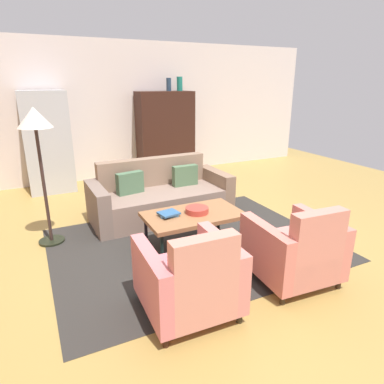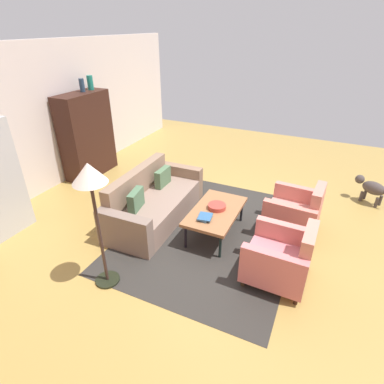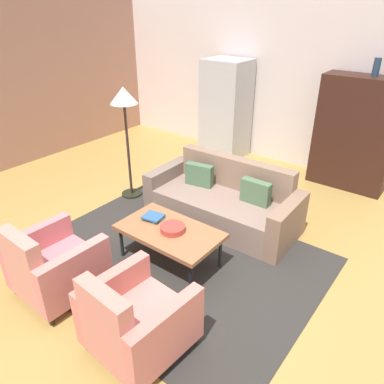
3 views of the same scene
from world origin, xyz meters
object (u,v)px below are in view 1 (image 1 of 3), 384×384
at_px(refrigerator, 47,142).
at_px(floor_lamp, 36,131).
at_px(coffee_table, 193,216).
at_px(armchair_left, 191,281).
at_px(fruit_bowl, 197,210).
at_px(armchair_right, 296,252).
at_px(vase_round, 180,84).
at_px(vase_tall, 169,85).
at_px(couch, 159,197).
at_px(book_stack, 169,214).
at_px(cabinet, 165,134).

relative_size(refrigerator, floor_lamp, 1.08).
bearing_deg(refrigerator, coffee_table, -67.15).
bearing_deg(armchair_left, fruit_bowl, 62.58).
relative_size(armchair_right, vase_round, 3.02).
relative_size(fruit_bowl, vase_round, 0.99).
distance_m(armchair_right, refrigerator, 4.93).
bearing_deg(vase_tall, couch, -116.41).
height_order(book_stack, refrigerator, refrigerator).
distance_m(armchair_left, fruit_bowl, 1.34).
bearing_deg(floor_lamp, armchair_right, -43.43).
xyz_separation_m(armchair_left, book_stack, (0.30, 1.23, 0.13)).
bearing_deg(armchair_right, couch, 108.19).
bearing_deg(coffee_table, fruit_bowl, 0.00).
distance_m(coffee_table, refrigerator, 3.62).
relative_size(book_stack, vase_round, 0.90).
relative_size(fruit_bowl, floor_lamp, 0.17).
height_order(book_stack, vase_tall, vase_tall).
bearing_deg(armchair_right, armchair_left, -176.05).
height_order(armchair_left, refrigerator, refrigerator).
relative_size(armchair_right, fruit_bowl, 3.06).
bearing_deg(couch, armchair_left, 74.40).
xyz_separation_m(refrigerator, floor_lamp, (-0.22, -2.38, 0.52)).
bearing_deg(cabinet, refrigerator, -177.50).
bearing_deg(couch, floor_lamp, 8.04).
distance_m(coffee_table, armchair_right, 1.31).
bearing_deg(couch, armchair_right, 102.96).
height_order(armchair_left, vase_tall, vase_tall).
bearing_deg(book_stack, refrigerator, 108.52).
bearing_deg(armchair_right, coffee_table, 120.99).
bearing_deg(vase_tall, coffee_table, -107.90).
relative_size(couch, armchair_left, 2.41).
distance_m(coffee_table, floor_lamp, 2.12).
bearing_deg(cabinet, vase_tall, -2.71).
height_order(armchair_right, refrigerator, refrigerator).
height_order(couch, fruit_bowl, couch).
distance_m(cabinet, floor_lamp, 3.65).
xyz_separation_m(book_stack, refrigerator, (-1.09, 3.25, 0.45)).
xyz_separation_m(couch, vase_round, (1.35, 2.22, 1.66)).
bearing_deg(couch, vase_round, -122.64).
relative_size(fruit_bowl, book_stack, 1.10).
height_order(vase_tall, refrigerator, vase_tall).
xyz_separation_m(book_stack, vase_tall, (1.41, 3.35, 1.46)).
xyz_separation_m(armchair_right, book_stack, (-0.90, 1.23, 0.13)).
height_order(armchair_left, vase_round, vase_round).
bearing_deg(refrigerator, vase_tall, 2.29).
bearing_deg(vase_round, couch, -121.35).
bearing_deg(armchair_left, coffee_table, 64.47).
distance_m(couch, vase_round, 3.08).
distance_m(couch, cabinet, 2.52).
bearing_deg(couch, refrigerator, -58.02).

